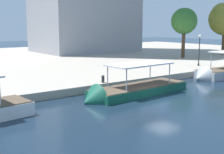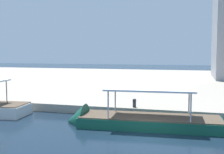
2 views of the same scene
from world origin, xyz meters
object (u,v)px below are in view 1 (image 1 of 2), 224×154
(tour_boat_2, at_px, (130,93))
(mooring_bollard_1, at_px, (103,79))
(lamp_post, at_px, (199,48))
(tree_0, at_px, (224,18))
(tree_1, at_px, (184,21))

(tour_boat_2, bearing_deg, mooring_bollard_1, -82.83)
(mooring_bollard_1, relative_size, lamp_post, 0.17)
(mooring_bollard_1, xyz_separation_m, tree_0, (35.63, 10.56, 6.69))
(mooring_bollard_1, bearing_deg, tree_0, 16.50)
(mooring_bollard_1, height_order, tree_0, tree_0)
(tour_boat_2, bearing_deg, lamp_post, -164.82)
(mooring_bollard_1, bearing_deg, tour_boat_2, -79.20)
(tour_boat_2, distance_m, tree_1, 29.42)
(mooring_bollard_1, distance_m, lamp_post, 18.36)
(lamp_post, height_order, tree_0, tree_0)
(mooring_bollard_1, bearing_deg, tree_1, 24.27)
(tour_boat_2, relative_size, lamp_post, 2.66)
(tour_boat_2, distance_m, mooring_bollard_1, 3.59)
(tree_0, bearing_deg, mooring_bollard_1, -163.50)
(lamp_post, xyz_separation_m, tree_1, (7.08, 8.82, 3.93))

